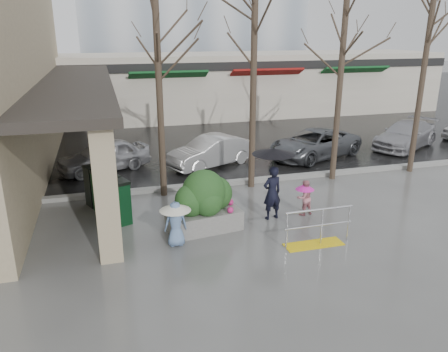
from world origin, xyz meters
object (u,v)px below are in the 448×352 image
tree_mideast (343,47)px  tree_east (429,32)px  handrail (317,232)px  car_c (314,144)px  car_b (211,151)px  planter (204,201)px  car_a (104,156)px  child_pink (304,195)px  child_blue (176,219)px  tree_midwest (254,37)px  tree_west (157,42)px  car_d (406,135)px  woman (273,175)px  news_boxes (107,194)px

tree_mideast → tree_east: 3.54m
handrail → tree_mideast: size_ratio=0.29×
tree_mideast → car_c: (0.67, 2.92, -4.23)m
tree_east → car_b: size_ratio=1.88×
planter → car_a: 7.00m
tree_mideast → child_pink: size_ratio=5.83×
child_pink → child_blue: child_blue is taller
car_a → car_b: same height
tree_midwest → child_blue: 6.81m
handrail → car_c: (3.81, 7.72, 0.25)m
tree_west → child_pink: (3.92, -2.87, -4.46)m
child_pink → planter: planter is taller
car_a → handrail: bearing=12.1°
tree_east → car_a: 13.28m
handrail → car_c: size_ratio=0.42×
car_d → tree_west: bearing=-105.1°
tree_midwest → car_c: tree_midwest is taller
tree_midwest → car_a: bearing=146.3°
tree_west → car_d: (12.23, 3.29, -4.45)m
woman → car_c: bearing=-136.9°
tree_west → tree_midwest: size_ratio=0.97×
woman → tree_mideast: bearing=-151.9°
woman → car_c: woman is taller
tree_west → car_b: (2.41, 2.88, -4.45)m
tree_east → car_d: size_ratio=1.66×
child_pink → car_c: (3.25, 5.79, 0.00)m
tree_midwest → child_pink: size_ratio=6.28×
car_c → handrail: bearing=-47.7°
news_boxes → car_c: (9.08, 4.10, -0.04)m
handrail → car_a: car_a is taller
tree_east → tree_midwest: bearing=180.0°
child_pink → child_blue: size_ratio=0.91×
child_blue → woman: bearing=-161.8°
tree_east → child_pink: 8.24m
planter → car_a: size_ratio=0.58×
tree_east → woman: (-7.15, -2.88, -4.01)m
tree_east → child_blue: 11.85m
woman → child_blue: (-3.07, -0.94, -0.61)m
tree_mideast → car_a: (-8.42, 3.41, -4.23)m
tree_mideast → planter: (-5.78, -3.06, -4.01)m
woman → car_d: bearing=-156.8°
child_blue → car_b: bearing=-110.4°
child_blue → tree_west: bearing=-92.3°
child_blue → planter: size_ratio=0.57×
tree_midwest → planter: size_ratio=3.25×
tree_east → planter: 10.77m
tree_midwest → car_d: tree_midwest is taller
tree_west → car_b: bearing=50.0°
tree_west → woman: bearing=-45.3°
tree_east → woman: 8.69m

